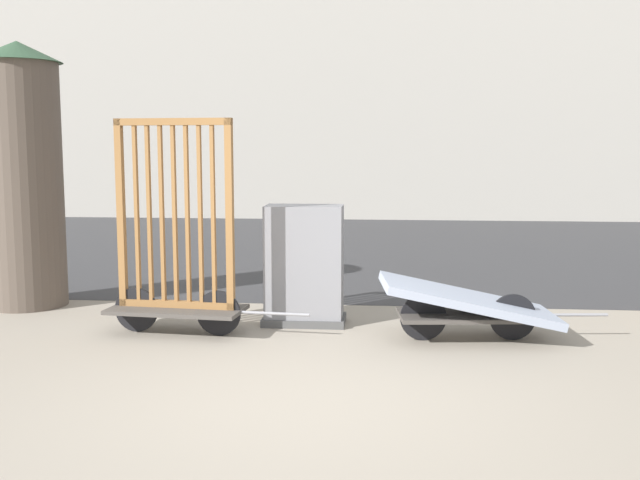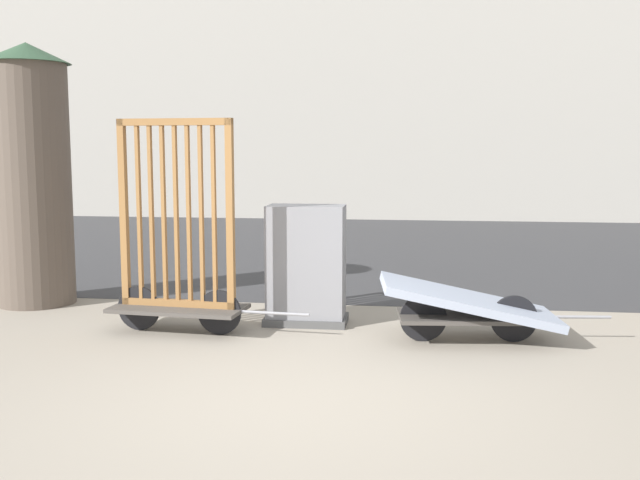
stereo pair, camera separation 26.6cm
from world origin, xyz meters
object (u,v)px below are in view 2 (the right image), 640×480
utility_cabinet (306,269)px  advertising_column (31,173)px  bike_cart_with_mattress (469,306)px  bike_cart_with_bedframe (178,260)px

utility_cabinet → advertising_column: 3.59m
advertising_column → bike_cart_with_mattress: bearing=-12.9°
bike_cart_with_bedframe → bike_cart_with_mattress: (2.92, 0.00, -0.40)m
utility_cabinet → advertising_column: size_ratio=0.41×
utility_cabinet → advertising_column: advertising_column is taller
bike_cart_with_bedframe → bike_cart_with_mattress: 2.95m
bike_cart_with_mattress → advertising_column: (-5.08, 1.16, 1.22)m
bike_cart_with_mattress → advertising_column: size_ratio=0.73×
bike_cart_with_mattress → advertising_column: advertising_column is taller
bike_cart_with_bedframe → utility_cabinet: bike_cart_with_bedframe is taller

